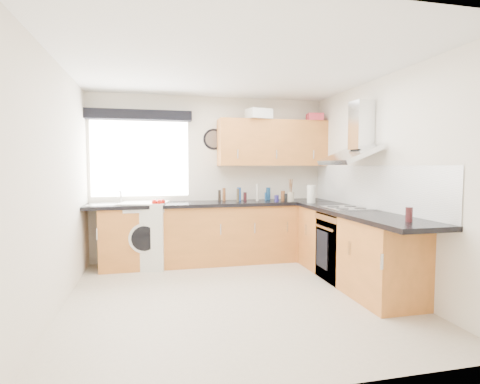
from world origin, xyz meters
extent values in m
plane|color=beige|center=(0.00, 0.00, 0.00)|extent=(3.60, 3.60, 0.00)
cube|color=white|center=(0.00, 0.00, 2.50)|extent=(3.60, 3.60, 0.02)
cube|color=silver|center=(0.00, 1.80, 1.25)|extent=(3.60, 0.02, 2.50)
cube|color=silver|center=(0.00, -1.80, 1.25)|extent=(3.60, 0.02, 2.50)
cube|color=silver|center=(-1.80, 0.00, 1.25)|extent=(0.02, 3.60, 2.50)
cube|color=silver|center=(1.80, 0.00, 1.25)|extent=(0.02, 3.60, 2.50)
cube|color=silver|center=(-1.05, 1.79, 1.55)|extent=(1.40, 0.02, 1.10)
cube|color=black|center=(-1.05, 1.70, 2.18)|extent=(1.50, 0.18, 0.14)
cube|color=white|center=(1.79, 0.30, 1.18)|extent=(0.01, 3.00, 0.54)
cube|color=#AC6328|center=(-0.10, 1.51, 0.43)|extent=(3.00, 0.58, 0.86)
cube|color=#AC6328|center=(1.50, 1.50, 0.43)|extent=(0.60, 0.60, 0.86)
cube|color=#AC6328|center=(1.51, 0.15, 0.43)|extent=(0.58, 2.10, 0.86)
cube|color=black|center=(0.00, 1.50, 0.89)|extent=(3.60, 0.62, 0.05)
cube|color=black|center=(1.50, 0.00, 0.89)|extent=(0.62, 2.42, 0.05)
cube|color=black|center=(1.50, 0.30, 0.42)|extent=(0.56, 0.58, 0.85)
cube|color=silver|center=(1.50, 0.30, 0.92)|extent=(0.52, 0.52, 0.01)
cube|color=#AC6328|center=(0.95, 1.62, 1.80)|extent=(1.70, 0.35, 0.70)
cube|color=silver|center=(-1.00, 1.52, 0.46)|extent=(0.75, 0.73, 0.93)
cylinder|color=black|center=(0.05, 1.78, 1.86)|extent=(0.32, 0.04, 0.32)
cube|color=silver|center=(0.69, 1.52, 2.22)|extent=(0.40, 0.33, 0.15)
cube|color=#C0303E|center=(1.60, 1.52, 2.20)|extent=(0.26, 0.23, 0.11)
cylinder|color=tan|center=(1.15, 1.35, 0.98)|extent=(0.10, 0.10, 0.14)
cylinder|color=silver|center=(1.35, 1.05, 1.04)|extent=(0.13, 0.13, 0.26)
cylinder|color=black|center=(0.10, 1.58, 1.00)|extent=(0.04, 0.04, 0.17)
cylinder|color=navy|center=(0.90, 1.68, 1.01)|extent=(0.07, 0.07, 0.19)
cylinder|color=#B1A897|center=(0.68, 1.52, 1.04)|extent=(0.05, 0.05, 0.26)
cylinder|color=#3F3523|center=(0.36, 1.46, 1.01)|extent=(0.04, 0.04, 0.20)
cylinder|color=#1D468E|center=(0.41, 1.62, 1.01)|extent=(0.06, 0.06, 0.21)
cylinder|color=black|center=(1.09, 1.39, 0.97)|extent=(0.06, 0.06, 0.11)
cylinder|color=navy|center=(0.93, 1.37, 0.96)|extent=(0.07, 0.07, 0.10)
cylinder|color=#351316|center=(0.50, 1.60, 0.97)|extent=(0.05, 0.05, 0.13)
cylinder|color=navy|center=(0.83, 1.58, 0.97)|extent=(0.04, 0.04, 0.12)
cylinder|color=brown|center=(0.19, 1.67, 1.01)|extent=(0.05, 0.05, 0.20)
cylinder|color=brown|center=(1.05, 1.42, 0.99)|extent=(0.06, 0.06, 0.15)
cylinder|color=#46191C|center=(1.52, -0.85, 0.98)|extent=(0.07, 0.07, 0.14)
camera|label=1|loc=(-0.85, -3.96, 1.44)|focal=28.00mm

